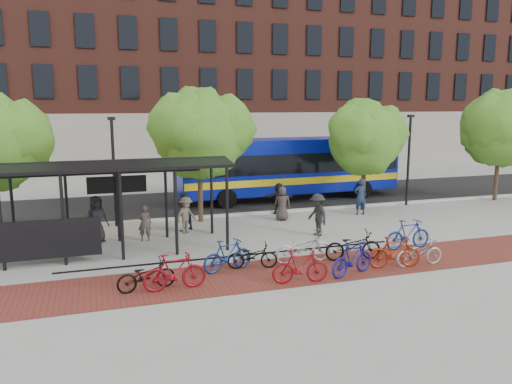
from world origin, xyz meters
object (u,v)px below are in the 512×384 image
object	(u,v)px
tree_b	(201,130)
bus_shelter	(87,176)
pedestrian_1	(145,223)
pedestrian_3	(186,215)
lamp_post_right	(409,157)
pedestrian_6	(282,203)
bike_0	(146,275)
bike_3	(228,255)
bike_11	(408,234)
lamp_post_left	(114,169)
bike_6	(303,247)
bike_10	(419,252)
pedestrian_0	(97,219)
bike_7	(352,259)
pedestrian_2	(184,212)
pedestrian_7	(360,197)
bike_8	(353,246)
tree_c	(366,135)
bike_9	(395,252)
bike_1	(175,272)
bike_5	(300,266)
bike_4	(252,256)
tree_d	(501,125)
bus	(289,165)
pedestrian_9	(318,215)

from	to	relation	value
tree_b	bus_shelter	bearing A→B (deg)	-143.79
pedestrian_1	pedestrian_3	world-z (taller)	pedestrian_3
lamp_post_right	pedestrian_6	xyz separation A→B (m)	(-8.10, -1.31, -1.90)
bike_0	bus_shelter	bearing A→B (deg)	8.63
bike_3	bike_11	bearing A→B (deg)	-101.90
bus_shelter	pedestrian_6	world-z (taller)	bus_shelter
bike_11	lamp_post_left	bearing A→B (deg)	54.45
bike_6	bike_10	bearing A→B (deg)	-113.00
lamp_post_left	pedestrian_0	xyz separation A→B (m)	(-0.88, -2.63, -1.76)
bike_7	pedestrian_2	distance (m)	8.88
lamp_post_left	pedestrian_7	xyz separation A→B (m)	(12.24, -1.34, -1.80)
bike_8	tree_c	bearing A→B (deg)	-23.11
lamp_post_right	bike_9	bearing A→B (deg)	-126.56
tree_b	bike_3	size ratio (longest dim) A/B	3.44
bike_0	pedestrian_1	xyz separation A→B (m)	(0.53, 5.79, 0.29)
lamp_post_left	pedestrian_3	bearing A→B (deg)	-39.49
bike_1	bike_5	size ratio (longest dim) A/B	1.06
lamp_post_left	pedestrian_7	size ratio (longest dim) A/B	2.71
bike_11	pedestrian_7	distance (m)	6.34
pedestrian_6	bus_shelter	bearing A→B (deg)	36.29
bike_8	bike_5	bearing A→B (deg)	129.25
bike_0	pedestrian_7	world-z (taller)	pedestrian_7
bus_shelter	bike_7	size ratio (longest dim) A/B	5.57
lamp_post_right	tree_b	bearing A→B (deg)	-178.80
bike_6	bike_1	bearing A→B (deg)	104.41
bus_shelter	pedestrian_6	size ratio (longest dim) A/B	6.24
bus_shelter	bike_4	xyz separation A→B (m)	(5.39, -3.84, -2.54)
bike_1	bike_8	size ratio (longest dim) A/B	0.93
tree_d	bike_5	distance (m)	19.72
bike_4	bike_8	xyz separation A→B (m)	(3.82, -0.24, 0.09)
bike_6	pedestrian_0	xyz separation A→B (m)	(-7.09, 5.21, 0.42)
bus	pedestrian_9	xyz separation A→B (m)	(-1.99, -8.45, -1.17)
bike_5	bike_11	xyz separation A→B (m)	(5.60, 2.24, 0.04)
bike_3	pedestrian_7	xyz separation A→B (m)	(8.89, 6.56, 0.38)
tree_b	pedestrian_3	size ratio (longest dim) A/B	3.90
bike_11	bike_8	bearing A→B (deg)	101.84
bike_5	pedestrian_6	bearing A→B (deg)	-8.94
tree_d	bike_6	world-z (taller)	tree_d
bike_1	pedestrian_7	world-z (taller)	pedestrian_7
tree_b	bike_6	distance (m)	8.79
bike_11	lamp_post_right	bearing A→B (deg)	-35.16
bike_4	pedestrian_9	size ratio (longest dim) A/B	0.94
bike_5	bike_7	xyz separation A→B (m)	(1.96, 0.15, 0.02)
pedestrian_0	pedestrian_2	world-z (taller)	pedestrian_0
bus	bike_9	xyz separation A→B (m)	(-1.27, -13.31, -1.52)
bike_7	bike_11	bearing A→B (deg)	-78.90
bike_7	pedestrian_9	xyz separation A→B (m)	(1.08, 5.08, 0.36)
bike_5	pedestrian_7	world-z (taller)	pedestrian_7
pedestrian_3	pedestrian_6	world-z (taller)	pedestrian_6
bike_3	bike_10	world-z (taller)	bike_3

